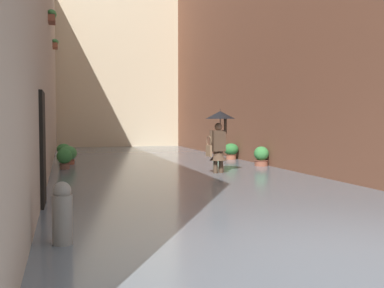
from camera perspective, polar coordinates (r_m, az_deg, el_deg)
ground_plane at (r=15.60m, az=-4.52°, el=-3.19°), size 60.00×60.00×0.00m
flood_water at (r=15.59m, az=-4.52°, el=-2.87°), size 7.77×27.39×0.17m
building_facade_right at (r=15.48m, az=-21.10°, el=12.56°), size 2.04×25.39×8.61m
building_facade_far at (r=27.16m, az=-9.51°, el=9.75°), size 10.57×1.80×9.78m
person_wading at (r=12.84m, az=3.47°, el=1.46°), size 0.87×0.87×2.02m
potted_plant_near_right at (r=19.95m, az=-16.05°, el=-0.82°), size 0.57×0.57×0.69m
potted_plant_far_right at (r=14.43m, az=-15.95°, el=-1.87°), size 0.47×0.47×0.81m
potted_plant_far_left at (r=15.04m, az=8.82°, el=-1.79°), size 0.49×0.49×0.82m
potted_plant_mid_left at (r=17.47m, az=5.00°, el=-1.00°), size 0.58×0.58×0.79m
potted_plant_mid_right at (r=16.05m, az=-15.52°, el=-1.48°), size 0.60×0.60×0.80m
potted_plant_near_left at (r=18.78m, az=3.19°, el=-1.05°), size 0.35×0.35×0.68m
mooring_bollard at (r=5.74m, az=-16.19°, el=-9.29°), size 0.24×0.24×0.94m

